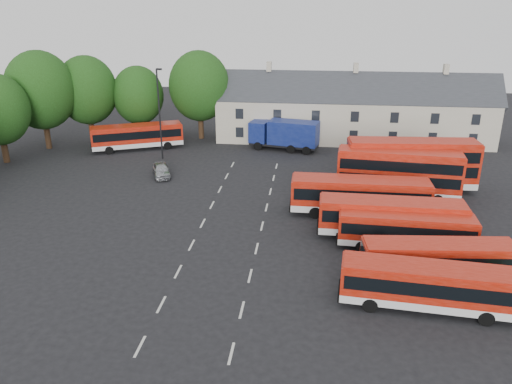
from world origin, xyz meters
TOP-DOWN VIEW (x-y plane):
  - ground at (0.00, 0.00)m, footprint 140.00×140.00m
  - lane_markings at (2.50, 2.00)m, footprint 5.15×33.80m
  - treeline at (-20.74, 19.36)m, footprint 29.92×32.59m
  - terrace_houses at (14.00, 30.00)m, footprint 35.70×7.13m
  - bus_row_a at (15.97, -8.58)m, footprint 10.33×3.25m
  - bus_row_b at (17.35, -5.20)m, footprint 10.04×3.11m
  - bus_row_c at (15.99, -0.75)m, footprint 9.98×2.73m
  - bus_row_d at (15.15, 1.02)m, footprint 11.13×2.80m
  - bus_row_e at (13.09, 5.25)m, footprint 11.70×2.79m
  - bus_dd_south at (16.93, 9.84)m, footprint 11.37×3.60m
  - bus_dd_north at (18.46, 12.03)m, footprint 12.42×3.59m
  - bus_north at (-12.69, 22.80)m, footprint 11.04×6.76m
  - box_truck at (5.52, 24.63)m, footprint 8.81×4.38m
  - silver_car at (-6.86, 13.22)m, footprint 3.06×4.41m
  - lamppost at (-8.50, 19.27)m, footprint 0.73×0.36m

SIDE VIEW (x-z plane):
  - ground at x=0.00m, z-range 0.00..0.00m
  - lane_markings at x=2.50m, z-range 0.00..0.01m
  - silver_car at x=-6.86m, z-range 0.00..1.39m
  - bus_row_b at x=17.35m, z-range 0.28..3.08m
  - bus_row_c at x=15.99m, z-range 0.28..3.08m
  - bus_row_a at x=15.97m, z-range 0.29..3.16m
  - bus_north at x=-12.69m, z-range 0.31..3.42m
  - bus_row_d at x=15.15m, z-range 0.32..3.45m
  - bus_row_e at x=13.09m, z-range 0.33..3.64m
  - box_truck at x=5.52m, z-range 0.23..3.92m
  - bus_dd_south at x=16.93m, z-range 0.32..4.90m
  - bus_dd_north at x=18.46m, z-range 0.35..5.38m
  - terrace_houses at x=14.00m, z-range -1.17..8.89m
  - lamppost at x=-8.50m, z-range 0.35..10.78m
  - treeline at x=-20.74m, z-range 0.68..12.69m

